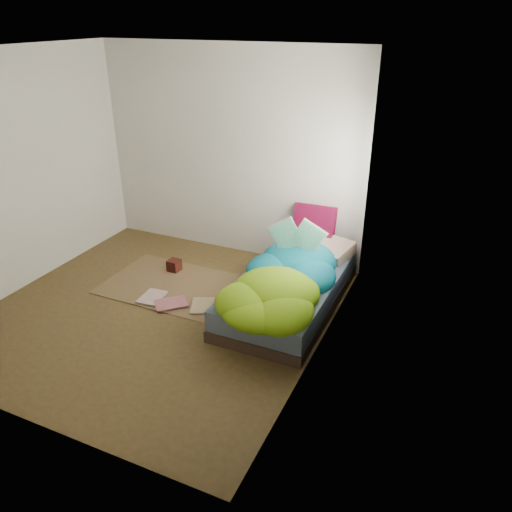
{
  "coord_description": "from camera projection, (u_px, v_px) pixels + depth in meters",
  "views": [
    {
      "loc": [
        2.82,
        -3.71,
        2.9
      ],
      "look_at": [
        0.81,
        0.75,
        0.5
      ],
      "focal_mm": 35.0,
      "sensor_mm": 36.0,
      "label": 1
    }
  ],
  "objects": [
    {
      "name": "pillow_magenta",
      "position": [
        314.0,
        226.0,
        5.98
      ],
      "size": [
        0.5,
        0.17,
        0.5
      ],
      "primitive_type": "cube",
      "rotation": [
        0.0,
        0.0,
        0.03
      ],
      "color": "#45041D",
      "rests_on": "bed"
    },
    {
      "name": "floor_book_b",
      "position": [
        169.0,
        298.0,
        5.55
      ],
      "size": [
        0.42,
        0.42,
        0.03
      ],
      "primitive_type": "imported",
      "rotation": [
        0.0,
        0.0,
        -0.81
      ],
      "color": "#B96A70",
      "rests_on": "rug"
    },
    {
      "name": "bed",
      "position": [
        289.0,
        291.0,
        5.42
      ],
      "size": [
        1.0,
        2.0,
        0.34
      ],
      "color": "#34251C",
      "rests_on": "ground"
    },
    {
      "name": "rug",
      "position": [
        174.0,
        285.0,
        5.85
      ],
      "size": [
        1.6,
        1.1,
        0.01
      ],
      "primitive_type": "cube",
      "color": "brown",
      "rests_on": "ground"
    },
    {
      "name": "floor_book_a",
      "position": [
        143.0,
        295.0,
        5.61
      ],
      "size": [
        0.26,
        0.34,
        0.02
      ],
      "primitive_type": "imported",
      "rotation": [
        0.0,
        0.0,
        0.08
      ],
      "color": "silver",
      "rests_on": "rug"
    },
    {
      "name": "duvet",
      "position": [
        282.0,
        272.0,
        5.09
      ],
      "size": [
        0.96,
        1.84,
        0.34
      ],
      "primitive_type": null,
      "color": "#08637C",
      "rests_on": "bed"
    },
    {
      "name": "floor_book_c",
      "position": [
        191.0,
        306.0,
        5.41
      ],
      "size": [
        0.35,
        0.4,
        0.03
      ],
      "primitive_type": "imported",
      "rotation": [
        0.0,
        0.0,
        0.42
      ],
      "color": "tan",
      "rests_on": "rug"
    },
    {
      "name": "ground",
      "position": [
        158.0,
        312.0,
        5.35
      ],
      "size": [
        3.5,
        3.5,
        0.0
      ],
      "primitive_type": "cube",
      "color": "#49371C",
      "rests_on": "ground"
    },
    {
      "name": "wooden_box",
      "position": [
        174.0,
        265.0,
        6.15
      ],
      "size": [
        0.15,
        0.15,
        0.14
      ],
      "primitive_type": "cube",
      "rotation": [
        0.0,
        0.0,
        -0.05
      ],
      "color": "black",
      "rests_on": "rug"
    },
    {
      "name": "open_book",
      "position": [
        297.0,
        228.0,
        5.29
      ],
      "size": [
        0.52,
        0.18,
        0.31
      ],
      "primitive_type": null,
      "rotation": [
        0.0,
        0.0,
        0.14
      ],
      "color": "#2C882D",
      "rests_on": "duvet"
    },
    {
      "name": "room_walls",
      "position": [
        145.0,
        164.0,
        4.63
      ],
      "size": [
        3.54,
        3.54,
        2.62
      ],
      "color": "silver",
      "rests_on": "ground"
    },
    {
      "name": "pillow_floral",
      "position": [
        324.0,
        248.0,
        5.83
      ],
      "size": [
        0.73,
        0.56,
        0.15
      ],
      "primitive_type": "cube",
      "rotation": [
        0.0,
        0.0,
        -0.27
      ],
      "color": "beige",
      "rests_on": "bed"
    }
  ]
}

